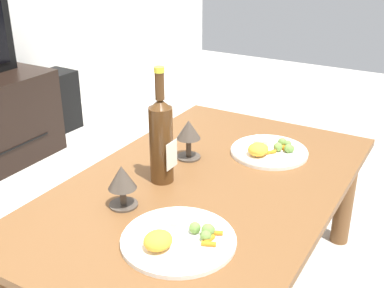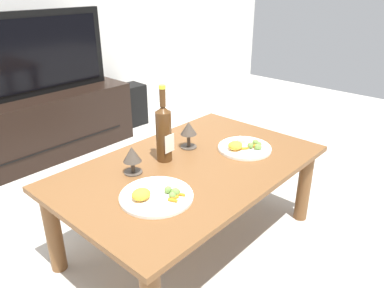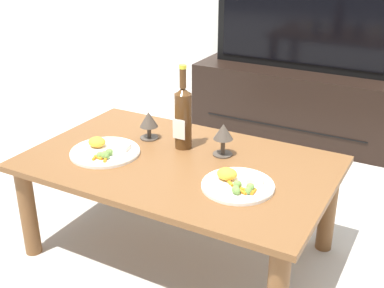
{
  "view_description": "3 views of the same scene",
  "coord_description": "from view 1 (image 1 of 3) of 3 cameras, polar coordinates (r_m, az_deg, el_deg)",
  "views": [
    {
      "loc": [
        -1.15,
        -0.62,
        1.15
      ],
      "look_at": [
        0.05,
        0.07,
        0.53
      ],
      "focal_mm": 45.37,
      "sensor_mm": 36.0,
      "label": 1
    },
    {
      "loc": [
        -1.12,
        -1.02,
        1.21
      ],
      "look_at": [
        0.04,
        0.03,
        0.51
      ],
      "focal_mm": 34.61,
      "sensor_mm": 36.0,
      "label": 2
    },
    {
      "loc": [
        0.91,
        -1.54,
        1.3
      ],
      "look_at": [
        0.04,
        0.04,
        0.5
      ],
      "focal_mm": 45.94,
      "sensor_mm": 36.0,
      "label": 3
    }
  ],
  "objects": [
    {
      "name": "dinner_plate_left",
      "position": [
        1.23,
        -1.68,
        -11.0
      ],
      "size": [
        0.29,
        0.29,
        0.05
      ],
      "color": "white",
      "rests_on": "dining_table"
    },
    {
      "name": "wine_bottle",
      "position": [
        1.45,
        -3.64,
        0.74
      ],
      "size": [
        0.07,
        0.07,
        0.36
      ],
      "color": "#4C2D14",
      "rests_on": "dining_table"
    },
    {
      "name": "goblet_right",
      "position": [
        1.62,
        -0.41,
        1.36
      ],
      "size": [
        0.08,
        0.08,
        0.14
      ],
      "color": "#473D33",
      "rests_on": "dining_table"
    },
    {
      "name": "goblet_left",
      "position": [
        1.35,
        -8.23,
        -4.21
      ],
      "size": [
        0.08,
        0.08,
        0.13
      ],
      "color": "#473D33",
      "rests_on": "dining_table"
    },
    {
      "name": "floor_speaker",
      "position": [
        3.1,
        -15.45,
        4.96
      ],
      "size": [
        0.2,
        0.2,
        0.36
      ],
      "primitive_type": "cube",
      "rotation": [
        0.0,
        0.0,
        -0.05
      ],
      "color": "black",
      "rests_on": "ground_plane"
    },
    {
      "name": "dining_table",
      "position": [
        1.53,
        1.52,
        -6.87
      ],
      "size": [
        1.23,
        0.77,
        0.43
      ],
      "color": "brown",
      "rests_on": "ground_plane"
    },
    {
      "name": "dinner_plate_right",
      "position": [
        1.7,
        9.02,
        -0.73
      ],
      "size": [
        0.27,
        0.27,
        0.05
      ],
      "color": "white",
      "rests_on": "dining_table"
    }
  ]
}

